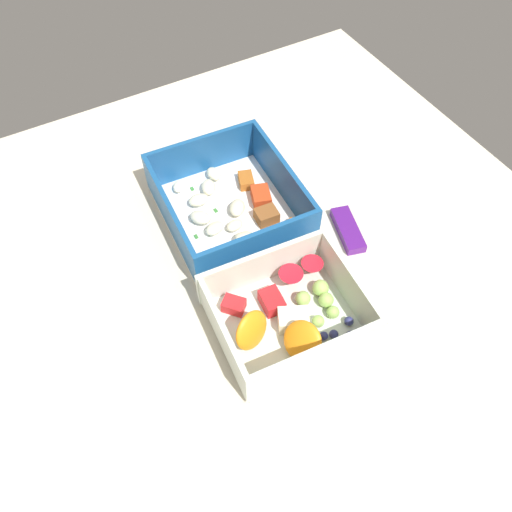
{
  "coord_description": "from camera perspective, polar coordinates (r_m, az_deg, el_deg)",
  "views": [
    {
      "loc": [
        30.45,
        -17.16,
        53.48
      ],
      "look_at": [
        -1.22,
        0.54,
        4.0
      ],
      "focal_mm": 36.22,
      "sensor_mm": 36.0,
      "label": 1
    }
  ],
  "objects": [
    {
      "name": "table_surface",
      "position": [
        0.63,
        0.11,
        -2.59
      ],
      "size": [
        80.0,
        80.0,
        2.0
      ],
      "primitive_type": "cube",
      "color": "beige",
      "rests_on": "ground"
    },
    {
      "name": "pasta_container",
      "position": [
        0.67,
        -2.86,
        5.6
      ],
      "size": [
        19.21,
        17.21,
        6.38
      ],
      "rotation": [
        0.0,
        0.0,
        -0.06
      ],
      "color": "white",
      "rests_on": "table_surface"
    },
    {
      "name": "fruit_bowl",
      "position": [
        0.57,
        3.63,
        -6.35
      ],
      "size": [
        14.61,
        16.82,
        5.69
      ],
      "rotation": [
        0.0,
        0.0,
        -0.08
      ],
      "color": "silver",
      "rests_on": "table_surface"
    },
    {
      "name": "candy_bar",
      "position": [
        0.67,
        9.91,
        3.08
      ],
      "size": [
        7.39,
        4.17,
        1.2
      ],
      "primitive_type": "cube",
      "rotation": [
        0.0,
        0.0,
        -0.27
      ],
      "color": "#51197A",
      "rests_on": "table_surface"
    }
  ]
}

